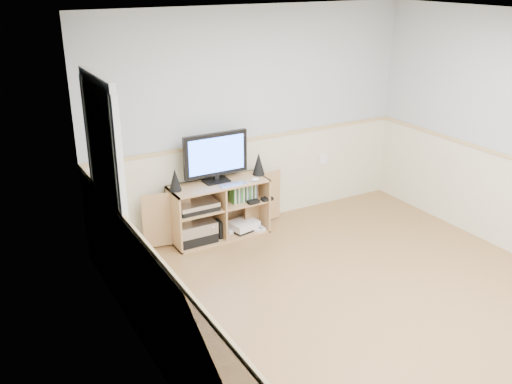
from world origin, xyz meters
TOP-DOWN VIEW (x-y plane):
  - room at (-0.06, 0.12)m, footprint 4.04×4.54m
  - media_cabinet at (-0.57, 2.06)m, footprint 1.72×0.41m
  - monitor at (-0.57, 2.06)m, footprint 0.75×0.18m
  - speaker_left at (-1.07, 2.03)m, footprint 0.13×0.13m
  - speaker_right at (-0.05, 2.03)m, footprint 0.14×0.14m
  - keyboard at (-0.45, 1.87)m, footprint 0.32×0.13m
  - mouse at (-0.19, 1.87)m, footprint 0.10×0.06m
  - av_components at (-0.87, 2.01)m, footprint 0.52×0.33m
  - game_consoles at (-0.29, 2.00)m, footprint 0.46×0.32m
  - game_cases at (-0.28, 1.99)m, footprint 0.30×0.13m
  - wall_outlet at (1.00, 2.23)m, footprint 0.12×0.03m

SIDE VIEW (x-z plane):
  - game_consoles at x=-0.29m, z-range 0.02..0.13m
  - av_components at x=-0.87m, z-range -0.01..0.45m
  - media_cabinet at x=-0.57m, z-range 0.01..0.66m
  - game_cases at x=-0.28m, z-range 0.39..0.58m
  - wall_outlet at x=1.00m, z-range 0.54..0.66m
  - keyboard at x=-0.45m, z-range 0.65..0.66m
  - mouse at x=-0.19m, z-range 0.65..0.69m
  - speaker_left at x=-1.07m, z-range 0.65..0.89m
  - speaker_right at x=-0.05m, z-range 0.65..0.91m
  - monitor at x=-0.57m, z-range 0.67..1.23m
  - room at x=-0.06m, z-range -0.05..2.49m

